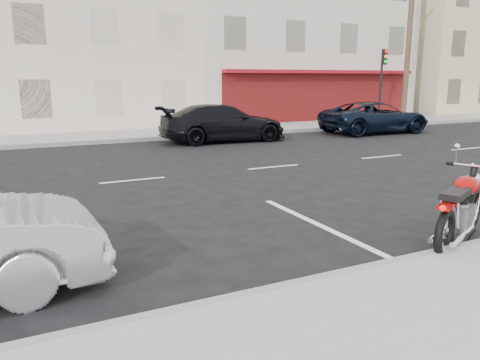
{
  "coord_description": "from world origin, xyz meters",
  "views": [
    {
      "loc": [
        -4.58,
        -11.22,
        2.45
      ],
      "look_at": [
        -1.23,
        -4.42,
        0.8
      ],
      "focal_mm": 35.0,
      "sensor_mm": 36.0,
      "label": 1
    }
  ],
  "objects_px": {
    "fire_hydrant": "(356,115)",
    "motorcycle": "(474,200)",
    "traffic_light": "(382,76)",
    "suv_far": "(375,117)",
    "car_far": "(223,123)",
    "utility_pole": "(409,35)"
  },
  "relations": [
    {
      "from": "fire_hydrant",
      "to": "utility_pole",
      "type": "bearing_deg",
      "value": 1.64
    },
    {
      "from": "motorcycle",
      "to": "suv_far",
      "type": "xyz_separation_m",
      "value": [
        8.27,
        11.53,
        0.19
      ]
    },
    {
      "from": "utility_pole",
      "to": "traffic_light",
      "type": "xyz_separation_m",
      "value": [
        -2.0,
        -0.27,
        -2.18
      ]
    },
    {
      "from": "fire_hydrant",
      "to": "motorcycle",
      "type": "xyz_separation_m",
      "value": [
        -9.89,
        -14.79,
        -0.01
      ]
    },
    {
      "from": "utility_pole",
      "to": "suv_far",
      "type": "xyz_separation_m",
      "value": [
        -5.13,
        -3.36,
        -4.03
      ]
    },
    {
      "from": "utility_pole",
      "to": "fire_hydrant",
      "type": "distance_m",
      "value": 5.48
    },
    {
      "from": "fire_hydrant",
      "to": "motorcycle",
      "type": "bearing_deg",
      "value": -123.78
    },
    {
      "from": "motorcycle",
      "to": "suv_far",
      "type": "height_order",
      "value": "suv_far"
    },
    {
      "from": "utility_pole",
      "to": "suv_far",
      "type": "relative_size",
      "value": 1.77
    },
    {
      "from": "traffic_light",
      "to": "fire_hydrant",
      "type": "relative_size",
      "value": 5.28
    },
    {
      "from": "motorcycle",
      "to": "suv_far",
      "type": "relative_size",
      "value": 0.41
    },
    {
      "from": "traffic_light",
      "to": "utility_pole",
      "type": "bearing_deg",
      "value": 7.61
    },
    {
      "from": "car_far",
      "to": "suv_far",
      "type": "bearing_deg",
      "value": -90.18
    },
    {
      "from": "utility_pole",
      "to": "motorcycle",
      "type": "relative_size",
      "value": 4.29
    },
    {
      "from": "motorcycle",
      "to": "car_far",
      "type": "distance_m",
      "value": 11.94
    },
    {
      "from": "traffic_light",
      "to": "suv_far",
      "type": "height_order",
      "value": "traffic_light"
    },
    {
      "from": "suv_far",
      "to": "traffic_light",
      "type": "bearing_deg",
      "value": -43.4
    },
    {
      "from": "utility_pole",
      "to": "traffic_light",
      "type": "distance_m",
      "value": 2.97
    },
    {
      "from": "fire_hydrant",
      "to": "car_far",
      "type": "xyz_separation_m",
      "value": [
        -9.03,
        -2.88,
        0.2
      ]
    },
    {
      "from": "utility_pole",
      "to": "car_far",
      "type": "distance_m",
      "value": 13.49
    },
    {
      "from": "car_far",
      "to": "fire_hydrant",
      "type": "bearing_deg",
      "value": -69.55
    },
    {
      "from": "traffic_light",
      "to": "suv_far",
      "type": "xyz_separation_m",
      "value": [
        -3.13,
        -3.09,
        -1.85
      ]
    }
  ]
}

